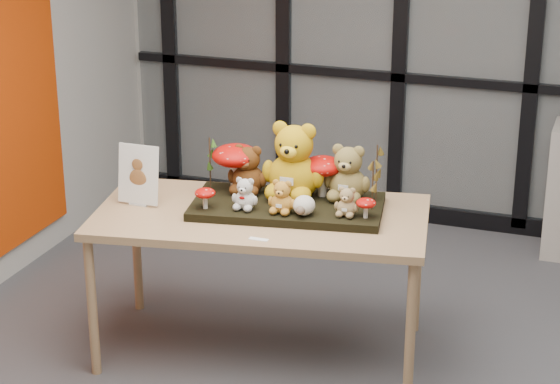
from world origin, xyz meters
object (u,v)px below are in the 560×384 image
at_px(bear_white_bow, 245,192).
at_px(bear_brown_medium, 248,166).
at_px(display_table, 261,225).
at_px(mushroom_front_left, 205,197).
at_px(mushroom_back_left, 235,165).
at_px(bear_small_yellow, 282,195).
at_px(plush_cream_hedgehog, 304,204).
at_px(bear_tan_back, 348,169).
at_px(sign_holder, 138,177).
at_px(bear_beige_small, 347,200).
at_px(mushroom_back_right, 323,175).
at_px(mushroom_front_right, 366,207).
at_px(bear_pooh_yellow, 294,156).
at_px(diorama_tray, 287,207).

bearing_deg(bear_white_bow, bear_brown_medium, 97.94).
bearing_deg(display_table, bear_brown_medium, 118.99).
bearing_deg(mushroom_front_left, mushroom_back_left, 81.52).
distance_m(display_table, mushroom_front_left, 0.33).
height_order(bear_small_yellow, plush_cream_hedgehog, bear_small_yellow).
distance_m(plush_cream_hedgehog, mushroom_front_left, 0.51).
bearing_deg(plush_cream_hedgehog, bear_white_bow, 173.58).
bearing_deg(bear_tan_back, mushroom_front_left, -159.49).
height_order(mushroom_back_left, sign_holder, sign_holder).
height_order(bear_beige_small, plush_cream_hedgehog, bear_beige_small).
xyz_separation_m(display_table, sign_holder, (-0.65, -0.09, 0.22)).
xyz_separation_m(bear_brown_medium, mushroom_back_left, (-0.07, 0.01, -0.01)).
distance_m(plush_cream_hedgehog, mushroom_back_right, 0.30).
bearing_deg(bear_small_yellow, bear_brown_medium, 131.03).
bearing_deg(bear_white_bow, bear_tan_back, 24.93).
relative_size(mushroom_front_left, mushroom_front_right, 1.06).
distance_m(bear_brown_medium, mushroom_front_left, 0.33).
distance_m(bear_pooh_yellow, sign_holder, 0.83).
bearing_deg(bear_brown_medium, plush_cream_hedgehog, -38.99).
xyz_separation_m(bear_tan_back, mushroom_back_right, (-0.14, -0.00, -0.04)).
relative_size(bear_brown_medium, bear_white_bow, 1.57).
bearing_deg(bear_white_bow, bear_beige_small, -0.85).
xyz_separation_m(display_table, bear_pooh_yellow, (0.12, 0.19, 0.33)).
bearing_deg(sign_holder, bear_tan_back, 18.29).
bearing_deg(sign_holder, bear_brown_medium, 26.94).
xyz_separation_m(diorama_tray, bear_small_yellow, (0.02, -0.14, 0.12)).
bearing_deg(mushroom_back_left, mushroom_front_left, -98.48).
xyz_separation_m(bear_small_yellow, bear_beige_small, (0.32, 0.07, -0.01)).
height_order(diorama_tray, bear_white_bow, bear_white_bow).
height_order(bear_white_bow, sign_holder, sign_holder).
bearing_deg(plush_cream_hedgehog, mushroom_front_right, 2.33).
relative_size(bear_tan_back, sign_holder, 1.00).
relative_size(bear_pooh_yellow, mushroom_back_left, 1.61).
height_order(bear_pooh_yellow, bear_tan_back, bear_pooh_yellow).
height_order(mushroom_back_left, mushroom_front_left, mushroom_back_left).
height_order(diorama_tray, mushroom_back_right, mushroom_back_right).
distance_m(bear_pooh_yellow, bear_beige_small, 0.41).
relative_size(plush_cream_hedgehog, sign_holder, 0.35).
relative_size(bear_pooh_yellow, bear_small_yellow, 2.34).
xyz_separation_m(bear_brown_medium, mushroom_back_right, (0.39, 0.08, -0.03)).
relative_size(diorama_tray, bear_beige_small, 5.93).
bearing_deg(bear_beige_small, mushroom_front_left, -178.21).
bearing_deg(bear_pooh_yellow, mushroom_back_left, 173.17).
height_order(bear_small_yellow, mushroom_back_right, mushroom_back_right).
bearing_deg(bear_small_yellow, display_table, 149.09).
distance_m(bear_brown_medium, sign_holder, 0.58).
relative_size(plush_cream_hedgehog, mushroom_back_left, 0.40).
xyz_separation_m(mushroom_back_left, sign_holder, (-0.44, -0.27, -0.03)).
bearing_deg(bear_beige_small, bear_small_yellow, -177.93).
bearing_deg(diorama_tray, bear_brown_medium, 151.99).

